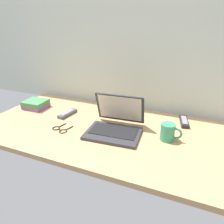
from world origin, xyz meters
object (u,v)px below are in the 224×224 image
Objects in this scene: coffee_mug at (168,132)px; book_stack at (36,104)px; laptop at (115,124)px; remote_control_near at (68,114)px; eyeglasses at (60,129)px; remote_control_far at (184,121)px.

coffee_mug is 0.99m from book_stack.
laptop is 1.98× the size of remote_control_near.
remote_control_near reaches higher than eyeglasses.
remote_control_near is 0.99× the size of remote_control_far.
remote_control_near is at bearing 111.40° from eyeglasses.
laptop is 0.40m from remote_control_near.
coffee_mug reaches higher than eyeglasses.
remote_control_far reaches higher than eyeglasses.
coffee_mug is at bearing -105.21° from remote_control_far.
remote_control_near is 0.21m from eyeglasses.
eyeglasses is at bearing -167.71° from coffee_mug.
book_stack is at bearing 176.14° from remote_control_near.
remote_control_far is at bearing 13.51° from remote_control_near.
laptop is 0.69m from book_stack.
remote_control_near is 0.30m from book_stack.
laptop is at bearing -144.27° from remote_control_far.
remote_control_far is 1.07m from book_stack.
coffee_mug is 0.71× the size of remote_control_near.
remote_control_near is (-0.39, 0.08, -0.03)m from laptop.
book_stack is (-0.69, 0.10, -0.02)m from laptop.
book_stack is (-1.06, -0.16, 0.02)m from remote_control_far.
coffee_mug is 0.71× the size of book_stack.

